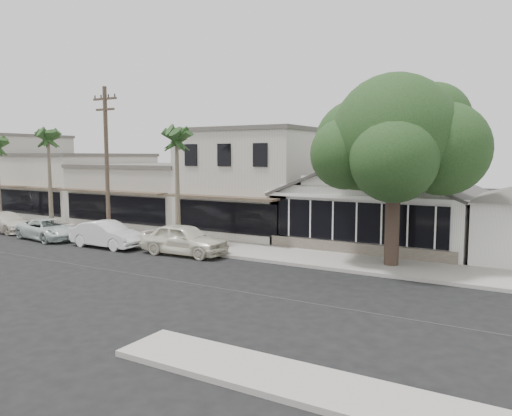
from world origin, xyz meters
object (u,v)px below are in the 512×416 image
Objects in this scene: car_2 at (48,229)px; car_3 at (6,222)px; car_0 at (184,239)px; car_1 at (107,234)px; utility_pole at (107,160)px; shade_tree at (395,141)px.

car_3 is (-5.00, 0.53, 0.04)m from car_2.
car_0 is 15.00m from car_3.
car_1 is 10.01m from car_3.
utility_pole reaches higher than car_0.
car_1 is at bearing -46.55° from utility_pole.
utility_pole is 7.45m from car_0.
car_3 is (-15.00, -0.04, -0.13)m from car_0.
car_0 is (6.24, -0.76, -3.99)m from utility_pole.
shade_tree is (16.14, 1.91, 0.92)m from utility_pole.
car_1 is at bearing -82.63° from car_2.
shade_tree reaches higher than car_0.
shade_tree reaches higher than car_1.
car_3 is at bearing -173.79° from shade_tree.
utility_pole is at bearing -82.82° from car_3.
car_0 reaches higher than car_3.
utility_pole is 16.28m from shade_tree.
car_2 is at bearing -170.76° from shade_tree.
car_0 is at bearing -87.87° from car_3.
shade_tree is (19.89, 3.24, 5.07)m from car_2.
shade_tree is at bearing -77.89° from car_1.
car_0 is 1.04× the size of car_2.
utility_pole reaches higher than car_2.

